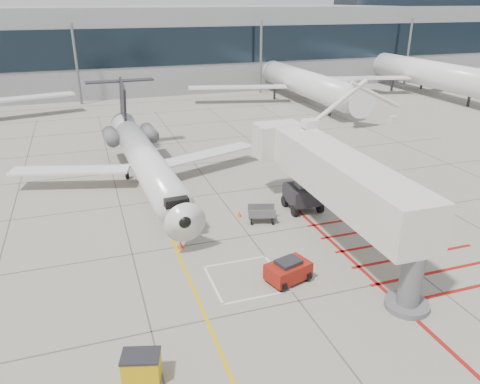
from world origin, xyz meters
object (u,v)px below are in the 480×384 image
object	(u,v)px
jet_bridge	(347,191)
spill_bin	(142,367)
regional_jet	(150,153)
pushback_tug	(288,270)

from	to	relation	value
jet_bridge	spill_bin	bearing A→B (deg)	-150.90
regional_jet	jet_bridge	bearing A→B (deg)	-53.16
regional_jet	spill_bin	world-z (taller)	regional_jet
regional_jet	jet_bridge	world-z (taller)	jet_bridge
jet_bridge	pushback_tug	bearing A→B (deg)	-152.61
regional_jet	spill_bin	distance (m)	20.79
spill_bin	jet_bridge	bearing A→B (deg)	44.18
pushback_tug	regional_jet	bearing A→B (deg)	93.03
jet_bridge	regional_jet	bearing A→B (deg)	130.50
jet_bridge	spill_bin	size ratio (longest dim) A/B	12.75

